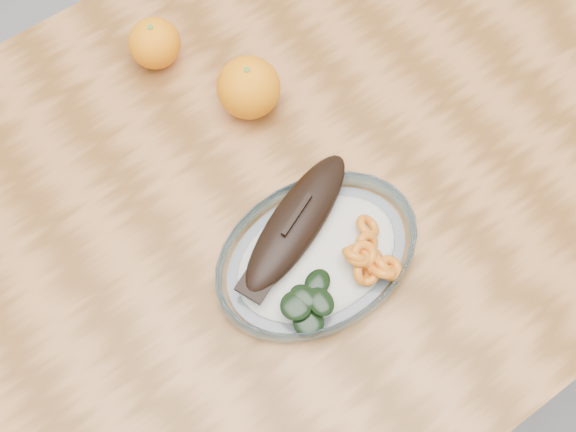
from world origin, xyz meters
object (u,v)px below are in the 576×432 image
Objects in this scene: orange_left at (155,43)px; orange_right at (249,88)px; dining_table at (245,235)px; plated_meal at (317,253)px.

orange_right reaches higher than orange_left.
plated_meal reaches higher than dining_table.
orange_left is at bearing 93.65° from plated_meal.
orange_right is at bearing 51.14° from dining_table.
dining_table is 2.45× the size of plated_meal.
plated_meal is at bearing -72.31° from dining_table.
orange_right is at bearing -65.70° from orange_left.
orange_right is (0.09, 0.12, 0.14)m from dining_table.
dining_table is 0.17m from plated_meal.
dining_table is at bearing -128.86° from orange_right.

